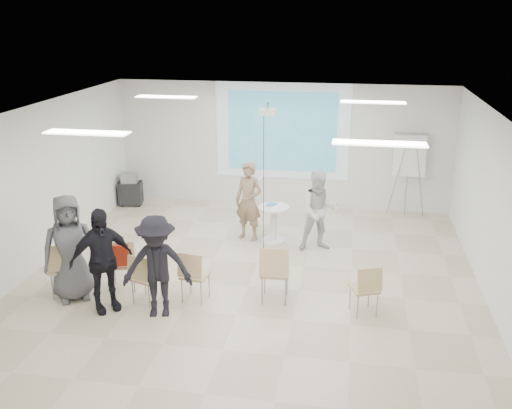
% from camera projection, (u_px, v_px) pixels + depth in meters
% --- Properties ---
extents(floor, '(8.00, 9.00, 0.10)m').
position_uv_depth(floor, '(248.00, 289.00, 10.00)').
color(floor, beige).
rests_on(floor, ground).
extents(ceiling, '(8.00, 9.00, 0.10)m').
position_uv_depth(ceiling, '(247.00, 113.00, 9.00)').
color(ceiling, white).
rests_on(ceiling, wall_back).
extents(wall_back, '(8.00, 0.10, 3.00)m').
position_uv_depth(wall_back, '(282.00, 145.00, 13.74)').
color(wall_back, silver).
rests_on(wall_back, floor).
extents(wall_left, '(0.10, 9.00, 3.00)m').
position_uv_depth(wall_left, '(25.00, 193.00, 10.15)').
color(wall_left, silver).
rests_on(wall_left, floor).
extents(wall_right, '(0.10, 9.00, 3.00)m').
position_uv_depth(wall_right, '(504.00, 220.00, 8.85)').
color(wall_right, silver).
rests_on(wall_right, floor).
extents(projection_halo, '(3.20, 0.01, 2.30)m').
position_uv_depth(projection_halo, '(282.00, 131.00, 13.57)').
color(projection_halo, silver).
rests_on(projection_halo, wall_back).
extents(projection_image, '(2.60, 0.01, 1.90)m').
position_uv_depth(projection_image, '(282.00, 132.00, 13.55)').
color(projection_image, teal).
rests_on(projection_image, wall_back).
extents(pedestal_table, '(0.84, 0.84, 0.80)m').
position_uv_depth(pedestal_table, '(274.00, 222.00, 11.76)').
color(pedestal_table, white).
rests_on(pedestal_table, floor).
extents(player_left, '(0.80, 0.67, 1.88)m').
position_uv_depth(player_left, '(249.00, 196.00, 11.78)').
color(player_left, '#917359').
rests_on(player_left, floor).
extents(player_right, '(1.02, 0.90, 1.81)m').
position_uv_depth(player_right, '(320.00, 207.00, 11.28)').
color(player_right, silver).
rests_on(player_right, floor).
extents(controller_left, '(0.08, 0.14, 0.04)m').
position_uv_depth(controller_left, '(259.00, 179.00, 11.89)').
color(controller_left, white).
rests_on(controller_left, player_left).
extents(controller_right, '(0.07, 0.12, 0.04)m').
position_uv_depth(controller_right, '(312.00, 187.00, 11.44)').
color(controller_right, silver).
rests_on(controller_right, player_right).
extents(chair_far_left, '(0.61, 0.63, 0.97)m').
position_uv_depth(chair_far_left, '(62.00, 265.00, 9.47)').
color(chair_far_left, tan).
rests_on(chair_far_left, floor).
extents(chair_left_mid, '(0.56, 0.58, 0.94)m').
position_uv_depth(chair_left_mid, '(123.00, 261.00, 9.67)').
color(chair_left_mid, tan).
rests_on(chair_left_mid, floor).
extents(chair_left_inner, '(0.52, 0.54, 0.88)m').
position_uv_depth(chair_left_inner, '(143.00, 275.00, 9.24)').
color(chair_left_inner, tan).
rests_on(chair_left_inner, floor).
extents(chair_center, '(0.48, 0.51, 0.90)m').
position_uv_depth(chair_center, '(193.00, 272.00, 9.30)').
color(chair_center, tan).
rests_on(chair_center, floor).
extents(chair_right_inner, '(0.49, 0.53, 1.01)m').
position_uv_depth(chair_right_inner, '(275.00, 269.00, 9.26)').
color(chair_right_inner, tan).
rests_on(chair_right_inner, floor).
extents(chair_right_far, '(0.53, 0.55, 0.86)m').
position_uv_depth(chair_right_far, '(366.00, 286.00, 8.88)').
color(chair_right_far, tan).
rests_on(chair_right_far, floor).
extents(red_jacket, '(0.40, 0.20, 0.37)m').
position_uv_depth(red_jacket, '(117.00, 255.00, 9.49)').
color(red_jacket, '#A92714').
rests_on(red_jacket, chair_left_mid).
extents(laptop, '(0.38, 0.32, 0.03)m').
position_uv_depth(laptop, '(147.00, 275.00, 9.34)').
color(laptop, black).
rests_on(laptop, chair_left_inner).
extents(audience_left, '(1.32, 1.28, 1.98)m').
position_uv_depth(audience_left, '(101.00, 253.00, 8.92)').
color(audience_left, black).
rests_on(audience_left, floor).
extents(audience_mid, '(1.33, 0.89, 1.89)m').
position_uv_depth(audience_mid, '(157.00, 260.00, 8.77)').
color(audience_mid, black).
rests_on(audience_mid, floor).
extents(audience_outer, '(1.18, 1.08, 2.02)m').
position_uv_depth(audience_outer, '(69.00, 242.00, 9.28)').
color(audience_outer, '#56565B').
rests_on(audience_outer, floor).
extents(flipchart_easel, '(0.86, 0.64, 1.98)m').
position_uv_depth(flipchart_easel, '(410.00, 155.00, 12.96)').
color(flipchart_easel, '#92959A').
rests_on(flipchart_easel, floor).
extents(av_cart, '(0.61, 0.52, 0.81)m').
position_uv_depth(av_cart, '(131.00, 190.00, 14.08)').
color(av_cart, black).
rests_on(av_cart, floor).
extents(ceiling_projector, '(0.30, 0.25, 3.00)m').
position_uv_depth(ceiling_projector, '(268.00, 119.00, 10.49)').
color(ceiling_projector, white).
rests_on(ceiling_projector, ceiling).
extents(fluor_panel_nw, '(1.20, 0.30, 0.02)m').
position_uv_depth(fluor_panel_nw, '(166.00, 97.00, 11.21)').
color(fluor_panel_nw, white).
rests_on(fluor_panel_nw, ceiling).
extents(fluor_panel_ne, '(1.20, 0.30, 0.02)m').
position_uv_depth(fluor_panel_ne, '(373.00, 102.00, 10.57)').
color(fluor_panel_ne, white).
rests_on(fluor_panel_ne, ceiling).
extents(fluor_panel_sw, '(1.20, 0.30, 0.02)m').
position_uv_depth(fluor_panel_sw, '(87.00, 133.00, 7.94)').
color(fluor_panel_sw, white).
rests_on(fluor_panel_sw, ceiling).
extents(fluor_panel_se, '(1.20, 0.30, 0.02)m').
position_uv_depth(fluor_panel_se, '(379.00, 143.00, 7.30)').
color(fluor_panel_se, white).
rests_on(fluor_panel_se, ceiling).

